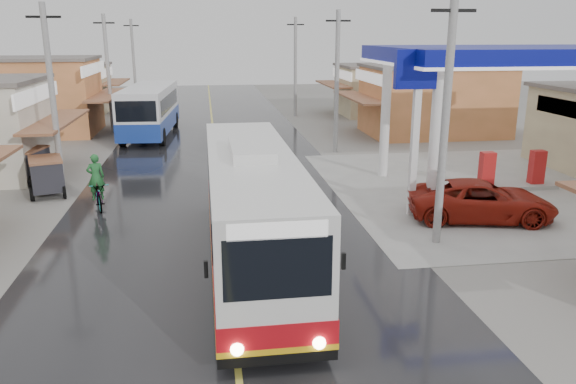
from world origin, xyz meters
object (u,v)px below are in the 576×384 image
object	(u,v)px
coach_bus	(252,208)
cyclist	(98,191)
second_bus	(150,110)
jeepney	(481,200)
tricycle_far	(28,163)
tricycle_near	(46,174)

from	to	relation	value
coach_bus	cyclist	size ratio (longest dim) A/B	5.24
second_bus	jeepney	size ratio (longest dim) A/B	1.90
coach_bus	tricycle_far	world-z (taller)	coach_bus
coach_bus	jeepney	distance (m)	9.35
coach_bus	second_bus	bearing A→B (deg)	102.06
second_bus	tricycle_near	world-z (taller)	second_bus
coach_bus	tricycle_near	distance (m)	11.97
jeepney	tricycle_far	world-z (taller)	tricycle_far
jeepney	cyclist	xyz separation A→B (m)	(-14.38, 3.48, -0.00)
second_bus	jeepney	bearing A→B (deg)	-51.49
jeepney	tricycle_far	bearing A→B (deg)	77.95
coach_bus	tricycle_near	size ratio (longest dim) A/B	5.21
tricycle_far	coach_bus	bearing A→B (deg)	-36.89
cyclist	jeepney	bearing A→B (deg)	-28.31
coach_bus	tricycle_near	world-z (taller)	coach_bus
coach_bus	tricycle_far	xyz separation A→B (m)	(-9.53, 11.16, -0.86)
cyclist	tricycle_near	world-z (taller)	cyclist
second_bus	cyclist	world-z (taller)	second_bus
coach_bus	tricycle_near	xyz separation A→B (m)	(-8.10, 8.77, -0.85)
second_bus	coach_bus	bearing A→B (deg)	-73.96
second_bus	cyclist	xyz separation A→B (m)	(-0.64, -16.36, -1.04)
second_bus	cyclist	bearing A→B (deg)	-88.42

